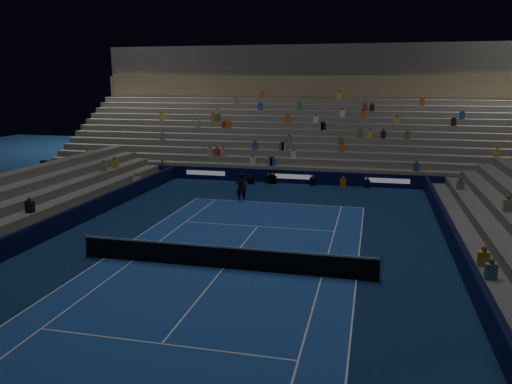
{
  "coord_description": "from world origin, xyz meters",
  "views": [
    {
      "loc": [
        5.88,
        -19.16,
        7.7
      ],
      "look_at": [
        0.0,
        6.0,
        2.0
      ],
      "focal_mm": 35.45,
      "sensor_mm": 36.0,
      "label": 1
    }
  ],
  "objects": [
    {
      "name": "ground",
      "position": [
        0.0,
        0.0,
        0.0
      ],
      "size": [
        90.0,
        90.0,
        0.0
      ],
      "primitive_type": "plane",
      "color": "#0C234B",
      "rests_on": "ground"
    },
    {
      "name": "court_surface",
      "position": [
        0.0,
        0.0,
        0.01
      ],
      "size": [
        10.97,
        23.77,
        0.01
      ],
      "primitive_type": "cube",
      "color": "#1A4293",
      "rests_on": "ground"
    },
    {
      "name": "sponsor_barrier_far",
      "position": [
        0.0,
        18.5,
        0.5
      ],
      "size": [
        44.0,
        0.25,
        1.0
      ],
      "primitive_type": "cube",
      "color": "#080C32",
      "rests_on": "ground"
    },
    {
      "name": "sponsor_barrier_east",
      "position": [
        9.7,
        0.0,
        0.5
      ],
      "size": [
        0.25,
        37.0,
        1.0
      ],
      "primitive_type": "cube",
      "color": "black",
      "rests_on": "ground"
    },
    {
      "name": "sponsor_barrier_west",
      "position": [
        -9.7,
        0.0,
        0.5
      ],
      "size": [
        0.25,
        37.0,
        1.0
      ],
      "primitive_type": "cube",
      "color": "black",
      "rests_on": "ground"
    },
    {
      "name": "grandstand_main",
      "position": [
        0.0,
        27.9,
        3.38
      ],
      "size": [
        44.0,
        15.2,
        11.2
      ],
      "color": "slate",
      "rests_on": "ground"
    },
    {
      "name": "tennis_net",
      "position": [
        0.0,
        0.0,
        0.5
      ],
      "size": [
        12.9,
        0.1,
        1.1
      ],
      "color": "#B2B2B7",
      "rests_on": "ground"
    },
    {
      "name": "tennis_player",
      "position": [
        -2.33,
        11.71,
        0.96
      ],
      "size": [
        0.78,
        0.59,
        1.91
      ],
      "primitive_type": "imported",
      "rotation": [
        0.0,
        0.0,
        3.35
      ],
      "color": "black",
      "rests_on": "ground"
    },
    {
      "name": "broadcast_camera",
      "position": [
        -3.11,
        17.64,
        0.29
      ],
      "size": [
        0.48,
        0.9,
        0.57
      ],
      "color": "black",
      "rests_on": "ground"
    }
  ]
}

